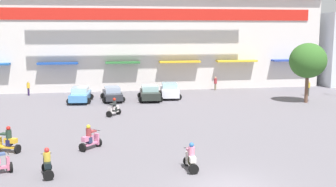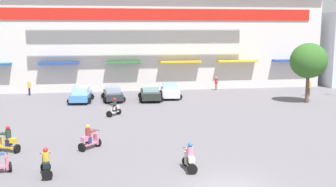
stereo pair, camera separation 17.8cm
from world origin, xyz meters
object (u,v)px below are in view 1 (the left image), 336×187
Objects in this scene: plaza_tree_1 at (308,61)px; pedestrian_1 at (215,83)px; scooter_rider_0 at (114,109)px; pedestrian_0 at (28,87)px; parked_car_1 at (112,94)px; scooter_rider_5 at (47,164)px; parked_car_0 at (80,95)px; scooter_rider_3 at (8,142)px; scooter_rider_6 at (191,159)px; pedestrian_2 at (308,87)px; parked_car_2 at (150,93)px; parked_car_3 at (169,90)px; scooter_rider_8 at (90,139)px.

plaza_tree_1 is 3.66× the size of pedestrian_1.
pedestrian_0 is at bearing 126.35° from scooter_rider_0.
pedestrian_0 reaches higher than parked_car_1.
scooter_rider_5 is at bearing -78.69° from pedestrian_0.
parked_car_0 is 2.65× the size of scooter_rider_3.
scooter_rider_3 reaches higher than scooter_rider_6.
pedestrian_2 is at bearing 30.35° from scooter_rider_3.
parked_car_2 is 2.66× the size of pedestrian_0.
scooter_rider_0 is 1.00× the size of scooter_rider_6.
parked_car_1 is (-18.70, 4.20, -3.39)m from plaza_tree_1.
pedestrian_1 is at bearing 124.88° from plaza_tree_1.
pedestrian_2 is (14.96, -1.19, 0.16)m from parked_car_3.
parked_car_2 is 2.63× the size of pedestrian_1.
scooter_rider_0 is (-0.09, -7.35, -0.10)m from parked_car_1.
scooter_rider_6 is (-15.31, -17.06, -3.49)m from plaza_tree_1.
scooter_rider_8 is 0.98× the size of pedestrian_0.
parked_car_3 is at bearing 6.58° from parked_car_1.
scooter_rider_6 is (9.94, -4.69, -0.04)m from scooter_rider_3.
parked_car_3 is 19.01m from scooter_rider_8.
parked_car_2 is 2.52× the size of pedestrian_2.
scooter_rider_8 is 27.87m from pedestrian_2.
scooter_rider_3 is at bearing 122.09° from scooter_rider_5.
plaza_tree_1 is 3.51× the size of pedestrian_2.
scooter_rider_0 reaches higher than parked_car_2.
pedestrian_1 is (12.18, 5.16, 0.19)m from parked_car_1.
pedestrian_1 is (13.98, 21.85, 0.26)m from scooter_rider_8.
parked_car_3 reaches higher than parked_car_2.
parked_car_3 is 15.32m from pedestrian_0.
pedestrian_0 is (-5.73, 4.91, 0.16)m from parked_car_0.
pedestrian_2 reaches higher than pedestrian_0.
parked_car_2 is at bearing 89.02° from scooter_rider_6.
parked_car_2 is 2.72× the size of scooter_rider_8.
scooter_rider_5 reaches higher than parked_car_2.
scooter_rider_8 is at bearing -96.16° from parked_car_1.
parked_car_1 is at bearing -27.35° from pedestrian_0.
plaza_tree_1 reaches higher than parked_car_2.
scooter_rider_0 is 1.00× the size of scooter_rider_5.
scooter_rider_0 reaches higher than scooter_rider_6.
plaza_tree_1 reaches higher than pedestrian_1.
pedestrian_2 is (8.71, -5.67, 0.05)m from pedestrian_1.
pedestrian_1 is (21.06, 0.57, 0.00)m from pedestrian_0.
pedestrian_1 is at bearing 58.68° from scooter_rider_5.
scooter_rider_0 is at bearing -66.46° from parked_car_0.
scooter_rider_5 is (2.79, -4.45, -0.04)m from scooter_rider_3.
scooter_rider_0 is (3.06, -7.03, -0.13)m from parked_car_0.
parked_car_3 is at bearing 65.95° from scooter_rider_5.
plaza_tree_1 is 5.32m from pedestrian_2.
pedestrian_0 is 0.95× the size of pedestrian_2.
scooter_rider_8 is at bearing -1.34° from scooter_rider_3.
plaza_tree_1 is at bearing -55.12° from pedestrian_1.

